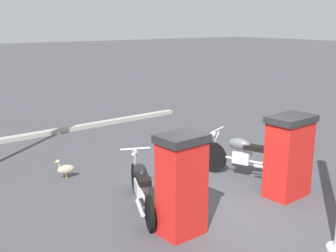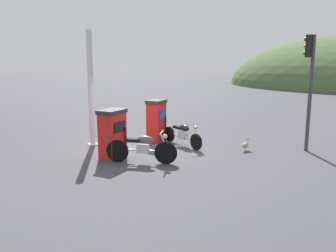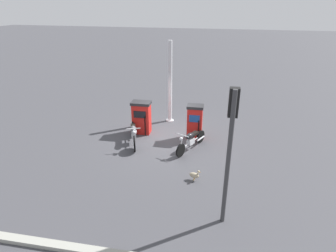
{
  "view_description": "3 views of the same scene",
  "coord_description": "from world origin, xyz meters",
  "px_view_note": "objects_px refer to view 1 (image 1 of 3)",
  "views": [
    {
      "loc": [
        -4.94,
        4.86,
        3.18
      ],
      "look_at": [
        1.42,
        0.26,
        1.22
      ],
      "focal_mm": 44.98,
      "sensor_mm": 36.0,
      "label": 1
    },
    {
      "loc": [
        6.9,
        -9.61,
        3.11
      ],
      "look_at": [
        1.25,
        -0.42,
        1.03
      ],
      "focal_mm": 38.29,
      "sensor_mm": 36.0,
      "label": 2
    },
    {
      "loc": [
        11.01,
        2.81,
        5.61
      ],
      "look_at": [
        0.81,
        0.29,
        0.96
      ],
      "focal_mm": 29.74,
      "sensor_mm": 36.0,
      "label": 3
    }
  ],
  "objects_px": {
    "wandering_duck": "(65,169)",
    "fuel_pump_far": "(181,184)",
    "fuel_pump_near": "(288,156)",
    "motorcycle_near_pump": "(243,156)",
    "motorcycle_far_pump": "(141,185)"
  },
  "relations": [
    {
      "from": "wandering_duck",
      "to": "fuel_pump_near",
      "type": "bearing_deg",
      "value": -137.29
    },
    {
      "from": "fuel_pump_near",
      "to": "motorcycle_near_pump",
      "type": "bearing_deg",
      "value": 0.53
    },
    {
      "from": "motorcycle_near_pump",
      "to": "motorcycle_far_pump",
      "type": "bearing_deg",
      "value": 90.45
    },
    {
      "from": "motorcycle_far_pump",
      "to": "wandering_duck",
      "type": "height_order",
      "value": "motorcycle_far_pump"
    },
    {
      "from": "motorcycle_near_pump",
      "to": "fuel_pump_near",
      "type": "bearing_deg",
      "value": -179.47
    },
    {
      "from": "motorcycle_near_pump",
      "to": "wandering_duck",
      "type": "distance_m",
      "value": 3.68
    },
    {
      "from": "fuel_pump_far",
      "to": "motorcycle_near_pump",
      "type": "xyz_separation_m",
      "value": [
        1.13,
        -2.47,
        -0.32
      ]
    },
    {
      "from": "fuel_pump_near",
      "to": "wandering_duck",
      "type": "relative_size",
      "value": 3.57
    },
    {
      "from": "fuel_pump_near",
      "to": "fuel_pump_far",
      "type": "relative_size",
      "value": 0.97
    },
    {
      "from": "motorcycle_far_pump",
      "to": "fuel_pump_far",
      "type": "bearing_deg",
      "value": -178.83
    },
    {
      "from": "fuel_pump_near",
      "to": "motorcycle_near_pump",
      "type": "xyz_separation_m",
      "value": [
        1.13,
        0.01,
        -0.29
      ]
    },
    {
      "from": "fuel_pump_far",
      "to": "motorcycle_near_pump",
      "type": "distance_m",
      "value": 2.74
    },
    {
      "from": "wandering_duck",
      "to": "fuel_pump_far",
      "type": "bearing_deg",
      "value": -170.89
    },
    {
      "from": "wandering_duck",
      "to": "motorcycle_near_pump",
      "type": "bearing_deg",
      "value": -125.38
    },
    {
      "from": "fuel_pump_near",
      "to": "fuel_pump_far",
      "type": "xyz_separation_m",
      "value": [
        0.0,
        2.48,
        0.02
      ]
    }
  ]
}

